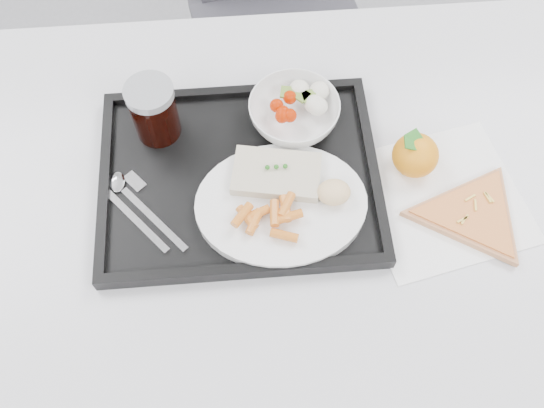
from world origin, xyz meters
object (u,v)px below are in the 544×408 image
(salad_bowl, at_px, (294,112))
(pizza_slice, at_px, (472,214))
(table, at_px, (281,213))
(tray, at_px, (240,177))
(dinner_plate, at_px, (281,205))
(cola_glass, at_px, (154,110))
(tangerine, at_px, (415,155))

(salad_bowl, xyz_separation_m, pizza_slice, (0.26, -0.20, -0.03))
(table, relative_size, pizza_slice, 4.78)
(tray, height_order, pizza_slice, tray)
(table, xyz_separation_m, pizza_slice, (0.30, -0.07, 0.08))
(dinner_plate, xyz_separation_m, salad_bowl, (0.04, 0.16, 0.01))
(table, height_order, cola_glass, cola_glass)
(tray, relative_size, dinner_plate, 1.67)
(table, distance_m, tangerine, 0.25)
(cola_glass, bearing_deg, tray, -37.30)
(table, relative_size, dinner_plate, 4.44)
(table, distance_m, pizza_slice, 0.31)
(cola_glass, relative_size, tangerine, 1.34)
(tangerine, bearing_deg, cola_glass, 166.93)
(tangerine, xyz_separation_m, pizza_slice, (0.08, -0.10, -0.02))
(cola_glass, bearing_deg, tangerine, -13.07)
(cola_glass, distance_m, pizza_slice, 0.54)
(pizza_slice, bearing_deg, tangerine, 127.33)
(table, distance_m, cola_glass, 0.27)
(salad_bowl, bearing_deg, tray, -134.17)
(tangerine, bearing_deg, tray, -179.40)
(table, bearing_deg, salad_bowl, 76.57)
(dinner_plate, xyz_separation_m, pizza_slice, (0.30, -0.03, -0.01))
(tangerine, relative_size, pizza_slice, 0.32)
(tangerine, distance_m, pizza_slice, 0.13)
(tray, relative_size, tangerine, 5.60)
(salad_bowl, height_order, cola_glass, cola_glass)
(tray, bearing_deg, salad_bowl, 45.83)
(salad_bowl, relative_size, cola_glass, 1.41)
(dinner_plate, distance_m, pizza_slice, 0.30)
(dinner_plate, height_order, cola_glass, cola_glass)
(table, bearing_deg, cola_glass, 145.98)
(salad_bowl, distance_m, cola_glass, 0.23)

